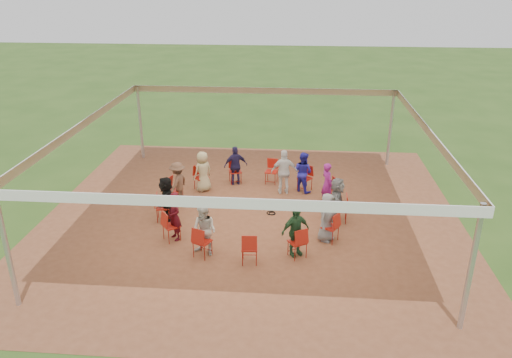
# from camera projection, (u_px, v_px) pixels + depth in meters

# --- Properties ---
(ground) EXTENTS (80.00, 80.00, 0.00)m
(ground) POSITION_uv_depth(u_px,v_px,m) (252.00, 216.00, 15.84)
(ground) COLOR #2B4916
(ground) RESTS_ON ground
(dirt_patch) EXTENTS (13.00, 13.00, 0.00)m
(dirt_patch) POSITION_uv_depth(u_px,v_px,m) (252.00, 216.00, 15.83)
(dirt_patch) COLOR brown
(dirt_patch) RESTS_ON ground
(tent) EXTENTS (10.33, 10.33, 3.00)m
(tent) POSITION_uv_depth(u_px,v_px,m) (252.00, 145.00, 14.93)
(tent) COLOR #B2B2B7
(tent) RESTS_ON ground
(chair_0) EXTENTS (0.46, 0.44, 0.90)m
(chair_0) POSITION_uv_depth(u_px,v_px,m) (340.00, 208.00, 15.32)
(chair_0) COLOR #A4190E
(chair_0) RESTS_ON ground
(chair_1) EXTENTS (0.58, 0.57, 0.90)m
(chair_1) POSITION_uv_depth(u_px,v_px,m) (330.00, 191.00, 16.53)
(chair_1) COLOR #A4190E
(chair_1) RESTS_ON ground
(chair_2) EXTENTS (0.60, 0.60, 0.90)m
(chair_2) POSITION_uv_depth(u_px,v_px,m) (305.00, 178.00, 17.54)
(chair_2) COLOR #A4190E
(chair_2) RESTS_ON ground
(chair_3) EXTENTS (0.49, 0.51, 0.90)m
(chair_3) POSITION_uv_depth(u_px,v_px,m) (271.00, 172.00, 18.12)
(chair_3) COLOR #A4190E
(chair_3) RESTS_ON ground
(chair_4) EXTENTS (0.53, 0.55, 0.90)m
(chair_4) POSITION_uv_depth(u_px,v_px,m) (235.00, 172.00, 18.14)
(chair_4) COLOR #A4190E
(chair_4) RESTS_ON ground
(chair_5) EXTENTS (0.61, 0.61, 0.90)m
(chair_5) POSITION_uv_depth(u_px,v_px,m) (201.00, 178.00, 17.59)
(chair_5) COLOR #A4190E
(chair_5) RESTS_ON ground
(chair_6) EXTENTS (0.54, 0.53, 0.90)m
(chair_6) POSITION_uv_depth(u_px,v_px,m) (175.00, 190.00, 16.60)
(chair_6) COLOR #A4190E
(chair_6) RESTS_ON ground
(chair_7) EXTENTS (0.51, 0.50, 0.90)m
(chair_7) POSITION_uv_depth(u_px,v_px,m) (163.00, 207.00, 15.39)
(chair_7) COLOR #A4190E
(chair_7) RESTS_ON ground
(chair_8) EXTENTS (0.61, 0.60, 0.90)m
(chair_8) POSITION_uv_depth(u_px,v_px,m) (171.00, 226.00, 14.25)
(chair_8) COLOR #A4190E
(chair_8) RESTS_ON ground
(chair_9) EXTENTS (0.56, 0.57, 0.90)m
(chair_9) POSITION_uv_depth(u_px,v_px,m) (202.00, 242.00, 13.43)
(chair_9) COLOR #A4190E
(chair_9) RESTS_ON ground
(chair_10) EXTENTS (0.45, 0.47, 0.90)m
(chair_10) POSITION_uv_depth(u_px,v_px,m) (250.00, 248.00, 13.12)
(chair_10) COLOR #A4190E
(chair_10) RESTS_ON ground
(chair_11) EXTENTS (0.59, 0.59, 0.90)m
(chair_11) POSITION_uv_depth(u_px,v_px,m) (297.00, 242.00, 13.39)
(chair_11) COLOR #A4190E
(chair_11) RESTS_ON ground
(chair_12) EXTENTS (0.59, 0.59, 0.90)m
(chair_12) POSITION_uv_depth(u_px,v_px,m) (330.00, 227.00, 14.19)
(chair_12) COLOR #A4190E
(chair_12) RESTS_ON ground
(person_seated_0) EXTENTS (0.57, 1.36, 1.44)m
(person_seated_0) POSITION_uv_depth(u_px,v_px,m) (337.00, 200.00, 15.23)
(person_seated_0) COLOR slate
(person_seated_0) RESTS_ON ground
(person_seated_1) EXTENTS (0.53, 0.62, 1.44)m
(person_seated_1) POSITION_uv_depth(u_px,v_px,m) (327.00, 184.00, 16.39)
(person_seated_1) COLOR #7E186D
(person_seated_1) RESTS_ON ground
(person_seated_2) EXTENTS (0.80, 0.75, 1.44)m
(person_seated_2) POSITION_uv_depth(u_px,v_px,m) (303.00, 172.00, 17.36)
(person_seated_2) COLOR #231F9A
(person_seated_2) RESTS_ON ground
(person_seated_3) EXTENTS (0.94, 0.67, 1.44)m
(person_seated_3) POSITION_uv_depth(u_px,v_px,m) (236.00, 166.00, 17.93)
(person_seated_3) COLOR #211B41
(person_seated_3) RESTS_ON ground
(person_seated_4) EXTENTS (0.77, 0.78, 1.44)m
(person_seated_4) POSITION_uv_depth(u_px,v_px,m) (203.00, 171.00, 17.40)
(person_seated_4) COLOR tan
(person_seated_4) RESTS_ON ground
(person_seated_5) EXTENTS (0.71, 1.02, 1.44)m
(person_seated_5) POSITION_uv_depth(u_px,v_px,m) (178.00, 183.00, 16.45)
(person_seated_5) COLOR brown
(person_seated_5) RESTS_ON ground
(person_seated_6) EXTENTS (0.74, 1.41, 1.44)m
(person_seated_6) POSITION_uv_depth(u_px,v_px,m) (166.00, 199.00, 15.30)
(person_seated_6) COLOR black
(person_seated_6) RESTS_ON ground
(person_seated_7) EXTENTS (0.60, 0.63, 1.44)m
(person_seated_7) POSITION_uv_depth(u_px,v_px,m) (175.00, 216.00, 14.20)
(person_seated_7) COLOR #410810
(person_seated_7) RESTS_ON ground
(person_seated_8) EXTENTS (0.80, 0.65, 1.44)m
(person_seated_8) POSITION_uv_depth(u_px,v_px,m) (204.00, 231.00, 13.42)
(person_seated_8) COLOR beige
(person_seated_8) RESTS_ON ground
(person_seated_9) EXTENTS (0.95, 0.81, 1.44)m
(person_seated_9) POSITION_uv_depth(u_px,v_px,m) (295.00, 231.00, 13.39)
(person_seated_9) COLOR #254D2C
(person_seated_9) RESTS_ON ground
(person_seated_10) EXTENTS (0.70, 0.81, 1.44)m
(person_seated_10) POSITION_uv_depth(u_px,v_px,m) (327.00, 217.00, 14.15)
(person_seated_10) COLOR slate
(person_seated_10) RESTS_ON ground
(standing_person) EXTENTS (0.98, 0.59, 1.58)m
(standing_person) POSITION_uv_depth(u_px,v_px,m) (284.00, 172.00, 17.17)
(standing_person) COLOR silver
(standing_person) RESTS_ON ground
(cable_coil) EXTENTS (0.36, 0.36, 0.03)m
(cable_coil) POSITION_uv_depth(u_px,v_px,m) (271.00, 213.00, 15.97)
(cable_coil) COLOR black
(cable_coil) RESTS_ON ground
(laptop) EXTENTS (0.27, 0.34, 0.22)m
(laptop) POSITION_uv_depth(u_px,v_px,m) (332.00, 201.00, 15.27)
(laptop) COLOR #B7B7BC
(laptop) RESTS_ON ground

